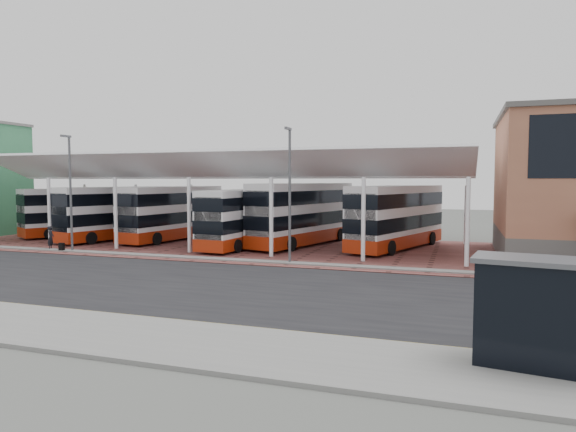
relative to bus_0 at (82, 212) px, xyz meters
name	(u,v)px	position (x,y,z in m)	size (l,w,h in m)	color
ground	(211,282)	(20.45, -14.94, -2.15)	(140.00, 140.00, 0.00)	#4A4C48
road	(201,285)	(20.45, -15.94, -2.14)	(120.00, 14.00, 0.02)	black
forecourt	(319,249)	(22.45, -1.94, -2.12)	(72.00, 16.00, 0.06)	brown
sidewalk	(84,331)	(20.45, -23.94, -2.08)	(120.00, 4.00, 0.14)	slate
north_kerb	(258,261)	(20.45, -8.74, -2.08)	(120.00, 0.80, 0.14)	slate
yellow_line_near	(122,317)	(20.45, -21.94, -2.13)	(120.00, 0.12, 0.01)	#F6C300
yellow_line_far	(127,315)	(20.45, -21.64, -2.13)	(120.00, 0.12, 0.01)	#F6C300
canopy	(224,170)	(14.45, -1.00, 3.64)	(37.00, 11.63, 7.07)	white
lamp_west	(70,190)	(6.45, -8.66, 2.21)	(0.16, 0.90, 8.07)	#505156
lamp_east	(290,191)	(22.45, -8.66, 2.21)	(0.16, 0.90, 8.07)	#505156
bus_0	(82,212)	(0.00, 0.00, 0.00)	(6.94, 10.12, 4.22)	white
bus_1	(117,213)	(4.80, -1.52, 0.09)	(5.09, 10.93, 4.39)	white
bus_2	(173,213)	(9.40, -0.28, 0.10)	(3.97, 10.97, 4.42)	white
bus_3	(245,218)	(16.85, -2.33, 0.02)	(3.36, 10.49, 4.25)	white
bus_4	(303,214)	(20.62, 0.02, 0.25)	(5.48, 11.73, 4.71)	white
bus_5	(397,217)	(27.69, 0.14, 0.17)	(5.90, 11.28, 4.55)	white
pedestrian	(51,238)	(4.42, -8.44, -1.25)	(0.61, 0.40, 1.68)	black
suitcase	(62,247)	(5.80, -8.93, -1.80)	(0.35, 0.25, 0.60)	black
bus_shelter	(558,304)	(34.44, -23.27, -0.23)	(3.76, 2.15, 2.86)	black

